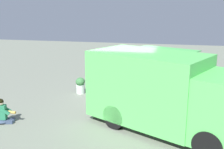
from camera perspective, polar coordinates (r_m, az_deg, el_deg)
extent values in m
plane|color=slate|center=(10.44, 2.03, -7.21)|extent=(40.00, 40.00, 0.00)
cube|color=#57C359|center=(8.72, 7.57, -2.48)|extent=(4.11, 3.38, 2.20)
cube|color=black|center=(9.56, 10.81, -0.34)|extent=(1.79, 0.87, 0.77)
cube|color=#4EB856|center=(9.63, 11.88, 5.35)|extent=(2.20, 1.47, 0.03)
cube|color=black|center=(8.80, 11.67, -10.90)|extent=(5.09, 3.57, 0.22)
cylinder|color=black|center=(7.38, 19.72, -14.05)|extent=(0.81, 0.54, 0.79)
cylinder|color=black|center=(8.66, 0.53, -8.94)|extent=(0.81, 0.54, 0.79)
cylinder|color=black|center=(10.06, 6.99, -5.73)|extent=(0.81, 0.54, 0.79)
ellipsoid|color=#374560|center=(9.89, -22.31, -9.10)|extent=(0.62, 0.56, 0.13)
cube|color=#374560|center=(9.74, -21.38, -9.41)|extent=(0.38, 0.20, 0.11)
cube|color=#374560|center=(9.91, -21.01, -8.97)|extent=(0.38, 0.20, 0.11)
cube|color=#277A52|center=(9.78, -22.47, -7.41)|extent=(0.35, 0.29, 0.49)
sphere|color=beige|center=(9.67, -22.66, -5.52)|extent=(0.20, 0.20, 0.20)
sphere|color=black|center=(9.66, -22.67, -5.38)|extent=(0.21, 0.21, 0.21)
cube|color=#277A52|center=(9.63, -21.91, -7.27)|extent=(0.35, 0.18, 0.26)
cube|color=#277A52|center=(9.79, -21.55, -6.89)|extent=(0.35, 0.18, 0.26)
cylinder|color=gold|center=(9.68, -20.74, -7.50)|extent=(0.35, 0.11, 0.09)
cube|color=#6DA249|center=(9.67, -20.74, -7.40)|extent=(0.30, 0.07, 0.02)
cylinder|color=silver|center=(12.26, -6.72, -3.10)|extent=(0.37, 0.37, 0.39)
torus|color=silver|center=(12.21, -6.75, -2.29)|extent=(0.40, 0.40, 0.04)
ellipsoid|color=#3A713D|center=(12.16, -6.77, -1.50)|extent=(0.42, 0.42, 0.36)
sphere|color=#9D56B9|center=(12.28, -7.14, -0.99)|extent=(0.09, 0.09, 0.09)
sphere|color=purple|center=(12.20, -7.44, -1.06)|extent=(0.09, 0.09, 0.09)
sphere|color=purple|center=(12.27, -6.17, -1.17)|extent=(0.09, 0.09, 0.09)
cylinder|color=#B77248|center=(14.35, 10.79, -0.90)|extent=(0.51, 0.51, 0.32)
torus|color=#B27144|center=(14.32, 10.82, -0.34)|extent=(0.54, 0.54, 0.04)
ellipsoid|color=#18622A|center=(14.27, 10.85, 0.47)|extent=(0.52, 0.52, 0.44)
sphere|color=yellow|center=(14.41, 11.16, 1.02)|extent=(0.08, 0.08, 0.08)
sphere|color=#DFDE57|center=(14.23, 10.02, 0.67)|extent=(0.06, 0.06, 0.06)
sphere|color=#F0E058|center=(14.10, 10.46, 0.80)|extent=(0.07, 0.07, 0.07)
cube|color=olive|center=(13.20, 0.84, -0.70)|extent=(1.32, 1.51, 0.06)
cube|color=#243327|center=(12.88, -1.40, -2.14)|extent=(0.32, 0.28, 0.40)
cube|color=#243327|center=(13.66, 2.94, -1.23)|extent=(0.32, 0.28, 0.40)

